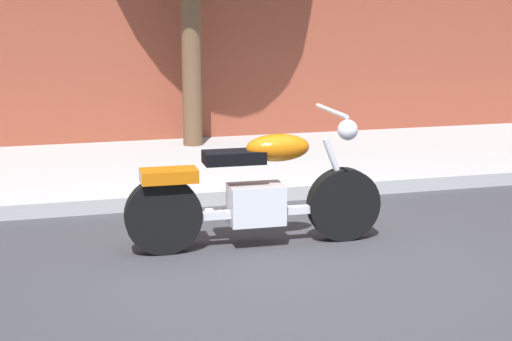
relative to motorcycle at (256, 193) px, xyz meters
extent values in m
plane|color=#38383D|center=(0.17, -0.38, -0.44)|extent=(60.00, 60.00, 0.00)
cube|color=#ABABAB|center=(0.17, 2.83, -0.37)|extent=(23.53, 3.05, 0.14)
cylinder|color=black|center=(0.75, -0.02, -0.14)|extent=(0.61, 0.15, 0.61)
cylinder|color=black|center=(-0.75, 0.01, -0.14)|extent=(0.61, 0.15, 0.61)
cube|color=silver|center=(0.00, 0.00, -0.09)|extent=(0.45, 0.29, 0.32)
cube|color=silver|center=(0.00, 0.00, -0.16)|extent=(1.35, 0.12, 0.06)
ellipsoid|color=#D1660C|center=(0.18, -0.01, 0.36)|extent=(0.53, 0.27, 0.22)
cube|color=black|center=(-0.18, 0.00, 0.30)|extent=(0.49, 0.25, 0.10)
cube|color=#D1660C|center=(-0.70, 0.01, 0.18)|extent=(0.45, 0.25, 0.10)
cylinder|color=silver|center=(0.69, -0.02, 0.14)|extent=(0.27, 0.06, 0.58)
cylinder|color=silver|center=(0.63, -0.02, 0.64)|extent=(0.05, 0.70, 0.04)
sphere|color=silver|center=(0.77, -0.03, 0.48)|extent=(0.17, 0.17, 0.17)
cylinder|color=silver|center=(-0.24, 0.16, -0.19)|extent=(0.80, 0.11, 0.09)
cylinder|color=brown|center=(0.23, 3.86, 1.22)|extent=(0.25, 0.25, 3.34)
camera|label=1|loc=(-1.60, -5.80, 1.51)|focal=54.27mm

